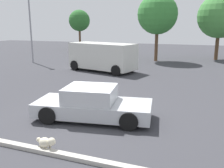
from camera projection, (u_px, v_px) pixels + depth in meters
ground_plane at (87, 119)px, 9.34m from camera, size 80.00×80.00×0.00m
sedan_foreground at (92, 104)px, 9.22m from camera, size 4.52×2.40×1.24m
dog at (46, 142)px, 6.88m from camera, size 0.65×0.31×0.43m
van_white at (102, 56)px, 18.91m from camera, size 5.52×3.35×2.12m
parking_curb at (43, 151)px, 6.82m from camera, size 6.31×0.20×0.12m
light_post_near at (29, 7)px, 22.33m from camera, size 0.44×0.44×7.66m
tree_back_center at (79, 21)px, 35.76m from camera, size 3.04×3.04×5.65m
tree_back_right at (158, 14)px, 23.50m from camera, size 3.81×3.81×6.39m
tree_far_right at (220, 16)px, 24.46m from camera, size 4.31×4.31×6.49m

